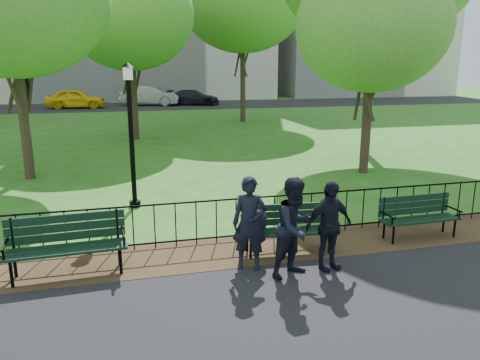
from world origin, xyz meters
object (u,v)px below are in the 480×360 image
object	(u,v)px
tree_near_e	(373,26)
tree_far_c	(130,15)
park_bench_right_a	(418,212)
sedan_dark	(193,97)
person_mid	(295,227)
person_right	(329,226)
lamppost	(131,131)
park_bench_left_a	(66,239)
park_bench_main	(272,223)
sedan_silver	(150,96)
person_left	(250,223)
taxi	(76,98)

from	to	relation	value
tree_near_e	tree_far_c	size ratio (longest dim) A/B	0.82
park_bench_right_a	tree_near_e	bearing A→B (deg)	69.90
tree_near_e	sedan_dark	xyz separation A→B (m)	(-1.13, 28.07, -3.92)
person_mid	person_right	distance (m)	0.66
tree_near_e	person_right	size ratio (longest dim) A/B	4.26
lamppost	person_right	xyz separation A→B (m)	(3.07, -4.58, -1.12)
park_bench_left_a	tree_far_c	distance (m)	15.86
park_bench_main	tree_near_e	world-z (taller)	tree_near_e
park_bench_left_a	person_right	size ratio (longest dim) A/B	1.26
person_right	person_mid	bearing A→B (deg)	178.56
tree_far_c	park_bench_left_a	bearing A→B (deg)	-96.67
park_bench_right_a	sedan_silver	xyz separation A→B (m)	(-2.92, 34.14, 0.32)
lamppost	sedan_dark	size ratio (longest dim) A/B	0.77
park_bench_left_a	park_bench_right_a	distance (m)	6.74
park_bench_right_a	tree_near_e	xyz separation A→B (m)	(1.95, 5.66, 4.06)
person_right	sedan_silver	distance (m)	35.10
park_bench_left_a	sedan_dark	size ratio (longest dim) A/B	0.43
person_mid	sedan_silver	distance (m)	35.21
park_bench_right_a	sedan_dark	world-z (taller)	sedan_dark
tree_near_e	person_left	world-z (taller)	tree_near_e
park_bench_main	lamppost	world-z (taller)	lamppost
person_mid	person_left	bearing A→B (deg)	119.96
park_bench_left_a	taxi	size ratio (longest dim) A/B	0.42
taxi	sedan_dark	distance (m)	9.87
park_bench_left_a	sedan_dark	xyz separation A→B (m)	(7.56, 33.77, 0.05)
park_bench_left_a	person_mid	world-z (taller)	person_mid
park_bench_right_a	sedan_silver	distance (m)	34.26
sedan_silver	sedan_dark	bearing A→B (deg)	-78.92
person_mid	person_right	size ratio (longest dim) A/B	1.08
park_bench_main	person_mid	world-z (taller)	person_mid
park_bench_left_a	lamppost	size ratio (longest dim) A/B	0.56
park_bench_left_a	sedan_silver	xyz separation A→B (m)	(3.82, 34.18, 0.23)
tree_far_c	person_left	xyz separation A→B (m)	(1.26, -15.51, -4.81)
tree_near_e	park_bench_left_a	bearing A→B (deg)	-146.71
person_mid	person_right	world-z (taller)	person_mid
person_mid	sedan_silver	world-z (taller)	person_mid
tree_near_e	sedan_dark	size ratio (longest dim) A/B	1.45
park_bench_right_a	person_left	distance (m)	3.79
park_bench_main	lamppost	distance (m)	4.58
tree_far_c	park_bench_right_a	bearing A→B (deg)	-71.49
park_bench_left_a	sedan_silver	size ratio (longest dim) A/B	0.38
park_bench_main	park_bench_right_a	xyz separation A→B (m)	(3.16, 0.10, -0.09)
park_bench_left_a	tree_far_c	xyz separation A→B (m)	(1.75, 14.94, 5.01)
person_mid	park_bench_right_a	bearing A→B (deg)	-5.69
park_bench_left_a	sedan_dark	bearing A→B (deg)	74.55
tree_near_e	taxi	world-z (taller)	tree_near_e
tree_far_c	person_left	world-z (taller)	tree_far_c
person_left	person_right	distance (m)	1.35
lamppost	person_mid	distance (m)	5.38
tree_far_c	person_mid	world-z (taller)	tree_far_c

